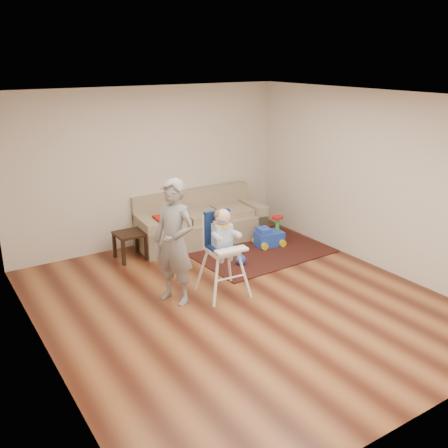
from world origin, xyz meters
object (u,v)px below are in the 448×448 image
sofa (200,218)px  ride_on_toy (269,231)px  toy_ball (241,260)px  high_chair (223,254)px  adult (174,242)px  side_table (130,246)px

sofa → ride_on_toy: bearing=-39.9°
toy_ball → high_chair: high_chair is taller
adult → toy_ball: bearing=84.5°
adult → sofa: bearing=116.6°
sofa → toy_ball: size_ratio=13.99×
side_table → ride_on_toy: 2.38m
side_table → adult: size_ratio=0.27×
ride_on_toy → toy_ball: bearing=-146.5°
sofa → ride_on_toy: size_ratio=4.54×
high_chair → adult: bearing=169.6°
ride_on_toy → high_chair: high_chair is taller
side_table → toy_ball: side_table is taller
sofa → side_table: bearing=-172.0°
sofa → adult: 2.32m
sofa → ride_on_toy: 1.24m
sofa → high_chair: high_chair is taller
sofa → toy_ball: 1.34m
side_table → toy_ball: (1.35, -1.21, -0.12)m
side_table → ride_on_toy: (2.25, -0.78, 0.05)m
sofa → toy_ball: bearing=-86.2°
sofa → ride_on_toy: (0.88, -0.86, -0.16)m
sofa → toy_ball: (-0.02, -1.30, -0.34)m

